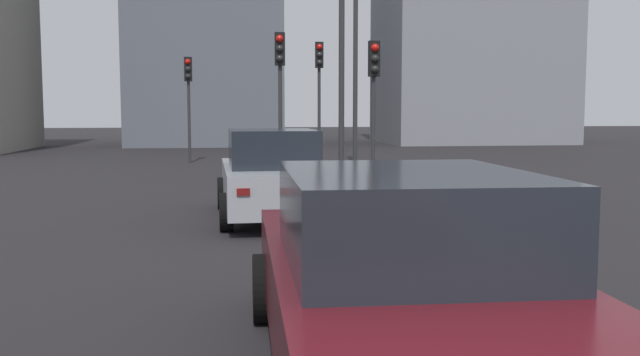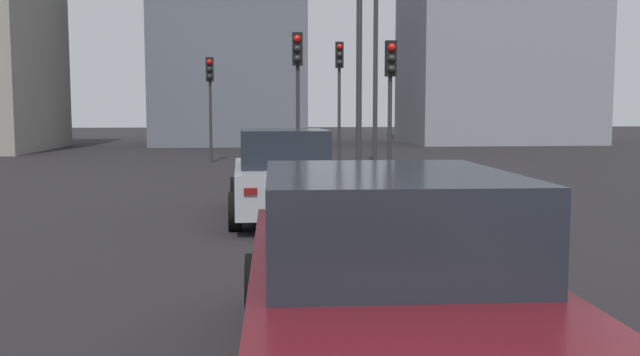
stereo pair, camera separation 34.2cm
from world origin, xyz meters
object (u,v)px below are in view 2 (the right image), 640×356
object	(u,v)px
car_silver_lead	(283,176)
street_lamp_kerbside	(359,7)
traffic_light_far_left	(391,82)
street_lamp_far	(376,42)
traffic_light_near_left	(210,87)
traffic_light_far_right	(298,75)
car_maroon_second	(382,281)
traffic_light_near_right	(339,77)

from	to	relation	value
car_silver_lead	street_lamp_kerbside	bearing A→B (deg)	-21.23
traffic_light_far_left	street_lamp_far	xyz separation A→B (m)	(6.31, -0.73, 1.62)
traffic_light_near_left	traffic_light_far_right	world-z (taller)	traffic_light_far_right
car_maroon_second	street_lamp_kerbside	size ratio (longest dim) A/B	0.59
car_maroon_second	traffic_light_far_left	world-z (taller)	traffic_light_far_left
car_maroon_second	street_lamp_far	size ratio (longest dim) A/B	0.66
car_maroon_second	traffic_light_near_right	xyz separation A→B (m)	(19.69, -2.17, 2.37)
traffic_light_far_left	street_lamp_far	bearing A→B (deg)	174.87
street_lamp_far	traffic_light_near_left	bearing A→B (deg)	64.51
car_silver_lead	car_maroon_second	xyz separation A→B (m)	(-7.85, -0.36, -0.02)
traffic_light_far_left	street_lamp_kerbside	world-z (taller)	street_lamp_kerbside
street_lamp_far	street_lamp_kerbside	bearing A→B (deg)	164.68
car_maroon_second	traffic_light_far_right	distance (m)	14.82
traffic_light_far_left	street_lamp_far	world-z (taller)	street_lamp_far
car_maroon_second	traffic_light_near_right	world-z (taller)	traffic_light_near_right
car_maroon_second	traffic_light_far_left	size ratio (longest dim) A/B	1.30
traffic_light_far_left	traffic_light_far_right	distance (m)	2.91
car_maroon_second	traffic_light_near_left	bearing A→B (deg)	8.11
street_lamp_far	traffic_light_far_right	bearing A→B (deg)	146.36
car_silver_lead	traffic_light_far_right	bearing A→B (deg)	-7.05
car_maroon_second	traffic_light_near_right	bearing A→B (deg)	-4.59
car_silver_lead	traffic_light_far_left	world-z (taller)	traffic_light_far_left
traffic_light_near_left	traffic_light_far_left	distance (m)	10.42
traffic_light_far_left	car_maroon_second	bearing A→B (deg)	-10.06
street_lamp_kerbside	street_lamp_far	bearing A→B (deg)	-15.32
car_silver_lead	traffic_light_far_right	xyz separation A→B (m)	(6.81, -0.73, 2.18)
car_maroon_second	traffic_light_near_right	size ratio (longest dim) A/B	1.12
car_silver_lead	car_maroon_second	distance (m)	7.85
car_silver_lead	traffic_light_far_left	xyz separation A→B (m)	(4.99, -2.99, 1.92)
traffic_light_far_right	street_lamp_far	xyz separation A→B (m)	(4.50, -2.99, 1.36)
traffic_light_near_left	traffic_light_far_left	size ratio (longest dim) A/B	1.06
car_silver_lead	street_lamp_far	world-z (taller)	street_lamp_far
car_silver_lead	street_lamp_kerbside	xyz separation A→B (m)	(6.52, -2.41, 4.02)
car_silver_lead	traffic_light_near_right	xyz separation A→B (m)	(11.85, -2.53, 2.35)
car_maroon_second	street_lamp_kerbside	world-z (taller)	street_lamp_kerbside
traffic_light_near_left	street_lamp_kerbside	world-z (taller)	street_lamp_kerbside
car_silver_lead	traffic_light_far_left	bearing A→B (deg)	-31.84
street_lamp_far	traffic_light_near_right	bearing A→B (deg)	65.37
car_silver_lead	car_maroon_second	bearing A→B (deg)	-178.33
traffic_light_far_right	street_lamp_far	distance (m)	5.57
street_lamp_kerbside	car_silver_lead	bearing A→B (deg)	159.74
street_lamp_kerbside	traffic_light_far_right	bearing A→B (deg)	80.14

